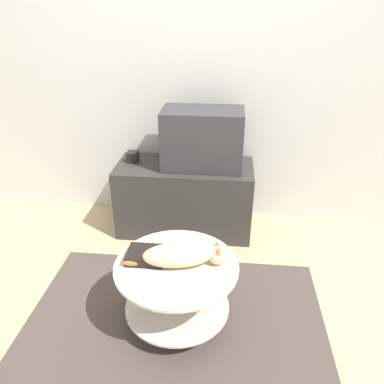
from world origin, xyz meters
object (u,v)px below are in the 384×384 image
(tv, at_px, (202,139))
(dvd_box, at_px, (146,255))
(cat, at_px, (182,255))
(speaker, at_px, (133,157))

(tv, relative_size, dvd_box, 2.90)
(cat, bearing_deg, dvd_box, 163.48)
(dvd_box, bearing_deg, cat, -6.97)
(tv, xyz_separation_m, speaker, (-0.56, 0.04, -0.18))
(cat, bearing_deg, tv, 78.85)
(tv, distance_m, speaker, 0.59)
(tv, bearing_deg, speaker, 176.33)
(dvd_box, height_order, cat, cat)
(speaker, xyz_separation_m, cat, (0.54, -1.09, -0.12))
(speaker, relative_size, dvd_box, 0.41)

